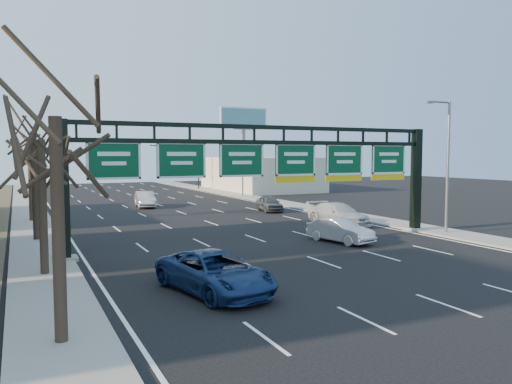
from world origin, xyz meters
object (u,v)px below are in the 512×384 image
car_silver_sedan (340,230)px  car_blue_suv (215,272)px  sign_gantry (271,168)px  car_white_wagon (338,214)px

car_silver_sedan → car_blue_suv: bearing=-159.9°
car_silver_sedan → sign_gantry: bearing=145.0°
car_silver_sedan → car_white_wagon: (4.36, 6.42, 0.10)m
sign_gantry → car_silver_sedan: sign_gantry is taller
car_silver_sedan → car_white_wagon: size_ratio=0.77×
sign_gantry → car_blue_suv: sign_gantry is taller
car_blue_suv → car_silver_sedan: 13.19m
sign_gantry → car_blue_suv: 11.93m
car_blue_suv → car_silver_sedan: bearing=21.5°
car_blue_suv → sign_gantry: bearing=39.6°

